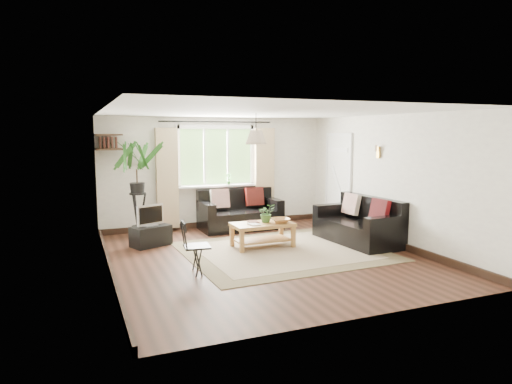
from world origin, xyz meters
name	(u,v)px	position (x,y,z in m)	size (l,w,h in m)	color
floor	(265,257)	(0.00, 0.00, 0.00)	(5.50, 5.50, 0.00)	black
ceiling	(265,112)	(0.00, 0.00, 2.40)	(5.50, 5.50, 0.00)	white
wall_back	(216,172)	(0.00, 2.75, 1.20)	(5.00, 0.02, 2.40)	white
wall_front	(364,213)	(0.00, -2.75, 1.20)	(5.00, 0.02, 2.40)	white
wall_left	(106,193)	(-2.50, 0.00, 1.20)	(0.02, 5.50, 2.40)	white
wall_right	(389,180)	(2.50, 0.00, 1.20)	(0.02, 5.50, 2.40)	white
rug	(283,251)	(0.43, 0.20, 0.01)	(3.34, 2.86, 0.02)	beige
window	(216,157)	(0.00, 2.71, 1.55)	(2.50, 0.16, 2.16)	white
door	(338,182)	(2.47, 1.70, 1.00)	(0.06, 0.96, 2.06)	silver
corner_shelf	(108,142)	(-2.25, 2.50, 1.89)	(0.50, 0.50, 0.34)	black
pendant_lamp	(256,134)	(0.00, 0.40, 2.05)	(0.36, 0.36, 0.54)	beige
wall_sconce	(377,150)	(2.43, 0.30, 1.74)	(0.12, 0.12, 0.28)	beige
sofa_back	(240,210)	(0.39, 2.26, 0.40)	(1.72, 0.86, 0.81)	black
sofa_right	(357,221)	(2.01, 0.26, 0.41)	(0.87, 1.74, 0.82)	black
coffee_table	(262,235)	(0.21, 0.61, 0.22)	(1.10, 0.60, 0.45)	brown
table_plant	(266,213)	(0.31, 0.66, 0.62)	(0.31, 0.27, 0.34)	#365E25
bowl	(281,220)	(0.53, 0.51, 0.49)	(0.33, 0.33, 0.08)	#A26C38
book_a	(250,225)	(-0.07, 0.51, 0.46)	(0.16, 0.22, 0.02)	silver
book_b	(249,222)	(-0.01, 0.73, 0.46)	(0.17, 0.23, 0.02)	#592F23
tv_stand	(151,236)	(-1.65, 1.48, 0.19)	(0.69, 0.39, 0.37)	black
tv	(150,215)	(-1.65, 1.48, 0.58)	(0.53, 0.18, 0.41)	#A5A5AA
palm_stand	(137,189)	(-1.76, 2.32, 0.96)	(0.75, 0.75, 1.92)	black
folding_chair	(197,247)	(-1.28, -0.45, 0.39)	(0.41, 0.41, 0.79)	black
sill_plant	(229,179)	(0.25, 2.63, 1.06)	(0.14, 0.10, 0.27)	#2D6023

